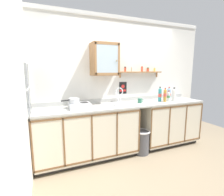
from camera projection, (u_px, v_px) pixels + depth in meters
name	position (u px, v px, depth m)	size (l,w,h in m)	color
floor	(134.00, 159.00, 3.04)	(6.35, 6.35, 0.00)	gray
back_wall	(119.00, 83.00, 3.43)	(3.95, 0.07, 2.65)	silver
side_wall_left	(21.00, 94.00, 1.94)	(0.05, 3.44, 2.65)	silver
lower_cabinet_run	(88.00, 134.00, 2.98)	(1.79, 0.62, 0.93)	black
lower_cabinet_run_right	(167.00, 122.00, 3.65)	(1.31, 0.62, 0.93)	black
countertop	(126.00, 105.00, 3.19)	(3.31, 0.65, 0.03)	#B2B2AD
backsplash	(120.00, 99.00, 3.45)	(3.31, 0.02, 0.08)	#B2B2AD
sink	(123.00, 105.00, 3.21)	(0.48, 0.41, 0.43)	silver
hot_plate_stove	(80.00, 106.00, 2.83)	(0.36, 0.29, 0.09)	silver
saucepan	(74.00, 100.00, 2.80)	(0.31, 0.20, 0.08)	silver
bottle_water_clear_0	(168.00, 96.00, 3.47)	(0.07, 0.07, 0.22)	silver
bottle_water_blue_1	(169.00, 94.00, 3.60)	(0.08, 0.08, 0.28)	#8CB7E0
bottle_juice_amber_2	(165.00, 95.00, 3.40)	(0.06, 0.06, 0.28)	gold
bottle_opaque_white_3	(174.00, 95.00, 3.48)	(0.08, 0.08, 0.28)	white
bottle_detergent_teal_4	(160.00, 95.00, 3.43)	(0.07, 0.07, 0.30)	teal
mug	(140.00, 101.00, 3.28)	(0.12, 0.08, 0.09)	#337259
wall_cabinet	(105.00, 59.00, 3.04)	(0.48, 0.34, 0.58)	#996B42
spice_shelf	(141.00, 72.00, 3.47)	(0.96, 0.14, 0.23)	#996B42
warning_sign	(123.00, 88.00, 3.44)	(0.17, 0.01, 0.24)	black
window	(27.00, 88.00, 2.42)	(0.03, 0.66, 0.76)	#262D38
trash_bin	(142.00, 142.00, 3.21)	(0.31, 0.31, 0.46)	#4C4C51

